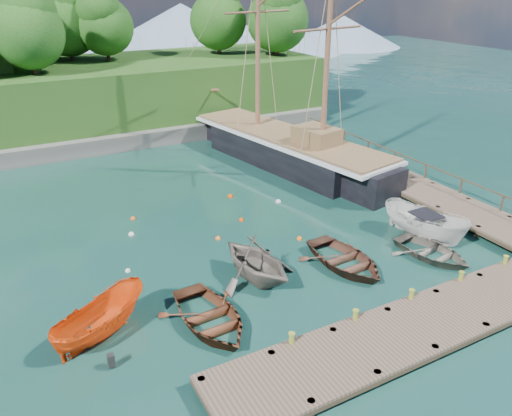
# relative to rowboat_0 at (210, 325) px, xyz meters

# --- Properties ---
(ground) EXTENTS (160.00, 160.00, 0.00)m
(ground) POSITION_rel_rowboat_0_xyz_m (5.99, 1.96, 0.00)
(ground) COLOR #113628
(ground) RESTS_ON ground
(dock_near) EXTENTS (20.00, 3.20, 1.10)m
(dock_near) POSITION_rel_rowboat_0_xyz_m (7.99, -4.54, 0.43)
(dock_near) COLOR #4F3D30
(dock_near) RESTS_ON ground
(dock_east) EXTENTS (3.20, 24.00, 1.10)m
(dock_east) POSITION_rel_rowboat_0_xyz_m (17.49, 8.96, 0.43)
(dock_east) COLOR #4F3D30
(dock_east) RESTS_ON ground
(bollard_0) EXTENTS (0.26, 0.26, 0.45)m
(bollard_0) POSITION_rel_rowboat_0_xyz_m (1.99, -3.14, 0.00)
(bollard_0) COLOR olive
(bollard_0) RESTS_ON ground
(bollard_1) EXTENTS (0.26, 0.26, 0.45)m
(bollard_1) POSITION_rel_rowboat_0_xyz_m (4.99, -3.14, 0.00)
(bollard_1) COLOR olive
(bollard_1) RESTS_ON ground
(bollard_2) EXTENTS (0.26, 0.26, 0.45)m
(bollard_2) POSITION_rel_rowboat_0_xyz_m (7.99, -3.14, 0.00)
(bollard_2) COLOR olive
(bollard_2) RESTS_ON ground
(bollard_3) EXTENTS (0.26, 0.26, 0.45)m
(bollard_3) POSITION_rel_rowboat_0_xyz_m (10.99, -3.14, 0.00)
(bollard_3) COLOR olive
(bollard_3) RESTS_ON ground
(bollard_4) EXTENTS (0.26, 0.26, 0.45)m
(bollard_4) POSITION_rel_rowboat_0_xyz_m (13.99, -3.14, 0.00)
(bollard_4) COLOR olive
(bollard_4) RESTS_ON ground
(rowboat_0) EXTENTS (3.66, 4.94, 0.99)m
(rowboat_0) POSITION_rel_rowboat_0_xyz_m (0.00, 0.00, 0.00)
(rowboat_0) COLOR brown
(rowboat_0) RESTS_ON ground
(rowboat_1) EXTENTS (4.59, 5.07, 2.34)m
(rowboat_1) POSITION_rel_rowboat_0_xyz_m (3.30, 2.15, 0.00)
(rowboat_1) COLOR slate
(rowboat_1) RESTS_ON ground
(rowboat_2) EXTENTS (3.68, 4.97, 0.99)m
(rowboat_2) POSITION_rel_rowboat_0_xyz_m (7.74, 1.08, 0.00)
(rowboat_2) COLOR brown
(rowboat_2) RESTS_ON ground
(rowboat_3) EXTENTS (3.65, 4.59, 0.85)m
(rowboat_3) POSITION_rel_rowboat_0_xyz_m (12.20, -0.31, 0.00)
(rowboat_3) COLOR slate
(rowboat_3) RESTS_ON ground
(motorboat_orange) EXTENTS (4.74, 3.66, 1.73)m
(motorboat_orange) POSITION_rel_rowboat_0_xyz_m (-4.08, 1.40, 0.00)
(motorboat_orange) COLOR #EF4C0E
(motorboat_orange) RESTS_ON ground
(cabin_boat_white) EXTENTS (3.02, 5.37, 1.96)m
(cabin_boat_white) POSITION_rel_rowboat_0_xyz_m (13.39, 1.45, 0.00)
(cabin_boat_white) COLOR silver
(cabin_boat_white) RESTS_ON ground
(schooner) EXTENTS (7.87, 25.44, 18.43)m
(schooner) POSITION_rel_rowboat_0_xyz_m (13.02, 15.16, 1.02)
(schooner) COLOR black
(schooner) RESTS_ON ground
(mooring_buoy_0) EXTENTS (0.27, 0.27, 0.27)m
(mooring_buoy_0) POSITION_rel_rowboat_0_xyz_m (-1.89, 5.70, 0.00)
(mooring_buoy_0) COLOR silver
(mooring_buoy_0) RESTS_ON ground
(mooring_buoy_1) EXTENTS (0.31, 0.31, 0.31)m
(mooring_buoy_1) POSITION_rel_rowboat_0_xyz_m (3.36, 6.66, 0.00)
(mooring_buoy_1) COLOR orange
(mooring_buoy_1) RESTS_ON ground
(mooring_buoy_2) EXTENTS (0.30, 0.30, 0.30)m
(mooring_buoy_2) POSITION_rel_rowboat_0_xyz_m (5.53, 8.10, 0.00)
(mooring_buoy_2) COLOR #F34000
(mooring_buoy_2) RESTS_ON ground
(mooring_buoy_3) EXTENTS (0.35, 0.35, 0.35)m
(mooring_buoy_3) POSITION_rel_rowboat_0_xyz_m (8.78, 9.34, 0.00)
(mooring_buoy_3) COLOR silver
(mooring_buoy_3) RESTS_ON ground
(mooring_buoy_4) EXTENTS (0.32, 0.32, 0.32)m
(mooring_buoy_4) POSITION_rel_rowboat_0_xyz_m (-0.09, 11.28, 0.00)
(mooring_buoy_4) COLOR #E45C17
(mooring_buoy_4) RESTS_ON ground
(mooring_buoy_5) EXTENTS (0.37, 0.37, 0.37)m
(mooring_buoy_5) POSITION_rel_rowboat_0_xyz_m (6.44, 11.54, 0.00)
(mooring_buoy_5) COLOR #E43C00
(mooring_buoy_5) RESTS_ON ground
(mooring_buoy_6) EXTENTS (0.34, 0.34, 0.34)m
(mooring_buoy_6) POSITION_rel_rowboat_0_xyz_m (-0.71, 9.38, 0.00)
(mooring_buoy_6) COLOR white
(mooring_buoy_6) RESTS_ON ground
(mooring_buoy_7) EXTENTS (0.33, 0.33, 0.33)m
(mooring_buoy_7) POSITION_rel_rowboat_0_xyz_m (7.28, 4.51, 0.00)
(mooring_buoy_7) COLOR orange
(mooring_buoy_7) RESTS_ON ground
(distant_ridge) EXTENTS (117.00, 40.00, 10.00)m
(distant_ridge) POSITION_rel_rowboat_0_xyz_m (10.30, 71.96, 4.35)
(distant_ridge) COLOR #728CA5
(distant_ridge) RESTS_ON ground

